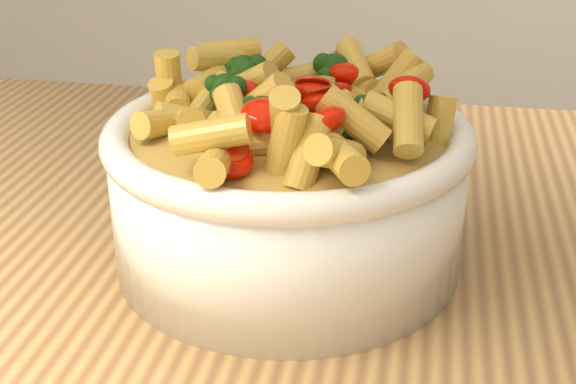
# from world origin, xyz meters

# --- Properties ---
(serving_bowl) EXTENTS (0.22, 0.22, 0.09)m
(serving_bowl) POSITION_xyz_m (-0.05, 0.07, 0.95)
(serving_bowl) COLOR white
(serving_bowl) RESTS_ON table
(pasta_salad) EXTENTS (0.17, 0.17, 0.04)m
(pasta_salad) POSITION_xyz_m (-0.05, 0.07, 1.01)
(pasta_salad) COLOR #E9B349
(pasta_salad) RESTS_ON serving_bowl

